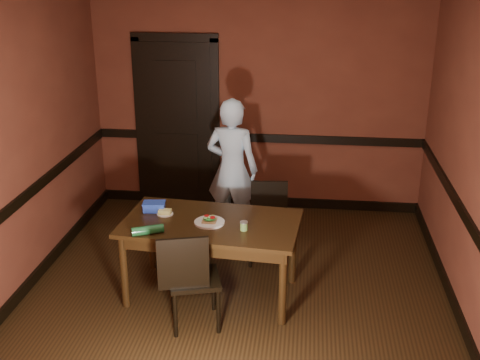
% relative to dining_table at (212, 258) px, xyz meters
% --- Properties ---
extents(floor, '(4.00, 4.50, 0.01)m').
position_rel_dining_table_xyz_m(floor, '(0.23, -0.06, -0.37)').
color(floor, black).
rests_on(floor, ground).
extents(wall_back, '(4.00, 0.02, 2.70)m').
position_rel_dining_table_xyz_m(wall_back, '(0.23, 2.19, 0.98)').
color(wall_back, brown).
rests_on(wall_back, ground).
extents(wall_front, '(4.00, 0.02, 2.70)m').
position_rel_dining_table_xyz_m(wall_front, '(0.23, -2.31, 0.98)').
color(wall_front, brown).
rests_on(wall_front, ground).
extents(wall_left, '(0.02, 4.50, 2.70)m').
position_rel_dining_table_xyz_m(wall_left, '(-1.77, -0.06, 0.98)').
color(wall_left, brown).
rests_on(wall_left, ground).
extents(wall_right, '(0.02, 4.50, 2.70)m').
position_rel_dining_table_xyz_m(wall_right, '(2.23, -0.06, 0.98)').
color(wall_right, brown).
rests_on(wall_right, ground).
extents(dado_back, '(4.00, 0.03, 0.10)m').
position_rel_dining_table_xyz_m(dado_back, '(0.23, 2.17, 0.53)').
color(dado_back, black).
rests_on(dado_back, ground).
extents(dado_left, '(0.03, 4.50, 0.10)m').
position_rel_dining_table_xyz_m(dado_left, '(-1.75, -0.06, 0.53)').
color(dado_left, black).
rests_on(dado_left, ground).
extents(dado_right, '(0.03, 4.50, 0.10)m').
position_rel_dining_table_xyz_m(dado_right, '(2.22, -0.06, 0.53)').
color(dado_right, black).
rests_on(dado_right, ground).
extents(baseboard_back, '(4.00, 0.03, 0.12)m').
position_rel_dining_table_xyz_m(baseboard_back, '(0.23, 2.17, -0.31)').
color(baseboard_back, black).
rests_on(baseboard_back, ground).
extents(baseboard_left, '(0.03, 4.50, 0.12)m').
position_rel_dining_table_xyz_m(baseboard_left, '(-1.75, -0.06, -0.31)').
color(baseboard_left, black).
rests_on(baseboard_left, ground).
extents(baseboard_right, '(0.03, 4.50, 0.12)m').
position_rel_dining_table_xyz_m(baseboard_right, '(2.22, -0.06, -0.31)').
color(baseboard_right, black).
rests_on(baseboard_right, ground).
extents(door, '(1.05, 0.07, 2.20)m').
position_rel_dining_table_xyz_m(door, '(-0.77, 2.15, 0.72)').
color(door, black).
rests_on(door, ground).
extents(dining_table, '(1.66, 1.02, 0.75)m').
position_rel_dining_table_xyz_m(dining_table, '(0.00, 0.00, 0.00)').
color(dining_table, black).
rests_on(dining_table, floor).
extents(chair_far, '(0.42, 0.42, 0.82)m').
position_rel_dining_table_xyz_m(chair_far, '(0.45, 0.73, 0.04)').
color(chair_far, black).
rests_on(chair_far, floor).
extents(chair_near, '(0.52, 0.52, 0.90)m').
position_rel_dining_table_xyz_m(chair_near, '(-0.07, -0.50, 0.08)').
color(chair_near, black).
rests_on(chair_near, floor).
extents(person, '(0.64, 0.48, 1.60)m').
position_rel_dining_table_xyz_m(person, '(0.03, 1.27, 0.43)').
color(person, silver).
rests_on(person, floor).
extents(sandwich_plate, '(0.27, 0.27, 0.07)m').
position_rel_dining_table_xyz_m(sandwich_plate, '(-0.01, -0.04, 0.39)').
color(sandwich_plate, silver).
rests_on(sandwich_plate, dining_table).
extents(sauce_jar, '(0.07, 0.07, 0.08)m').
position_rel_dining_table_xyz_m(sauce_jar, '(0.32, -0.15, 0.41)').
color(sauce_jar, '#5C843F').
rests_on(sauce_jar, dining_table).
extents(cheese_saucer, '(0.15, 0.15, 0.05)m').
position_rel_dining_table_xyz_m(cheese_saucer, '(-0.45, 0.10, 0.39)').
color(cheese_saucer, silver).
rests_on(cheese_saucer, dining_table).
extents(food_tub, '(0.22, 0.17, 0.09)m').
position_rel_dining_table_xyz_m(food_tub, '(-0.57, 0.17, 0.42)').
color(food_tub, blue).
rests_on(food_tub, dining_table).
extents(wrapped_veg, '(0.28, 0.19, 0.08)m').
position_rel_dining_table_xyz_m(wrapped_veg, '(-0.50, -0.33, 0.41)').
color(wrapped_veg, '#164B23').
rests_on(wrapped_veg, dining_table).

